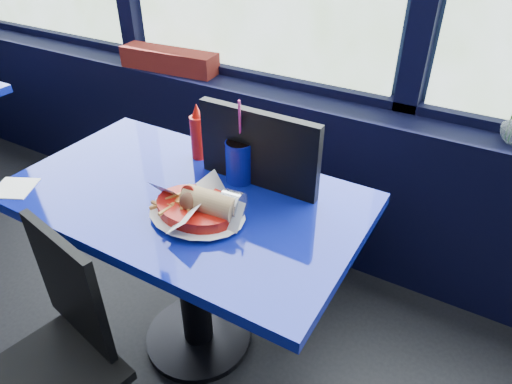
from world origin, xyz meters
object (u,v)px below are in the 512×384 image
at_px(chair_near_front, 58,345).
at_px(ketchup_bottle, 198,134).
at_px(soda_cup, 239,161).
at_px(food_basket, 198,207).
at_px(planter_box, 169,60).
at_px(near_table, 188,236).
at_px(chair_near_back, 275,203).

bearing_deg(chair_near_front, ketchup_bottle, 100.66).
bearing_deg(soda_cup, chair_near_front, -108.09).
xyz_separation_m(food_basket, ketchup_bottle, (-0.22, 0.31, 0.06)).
relative_size(planter_box, soda_cup, 1.68).
distance_m(chair_near_front, food_basket, 0.59).
relative_size(near_table, chair_near_back, 1.18).
bearing_deg(near_table, ketchup_bottle, 113.63).
bearing_deg(chair_near_back, soda_cup, 65.53).
distance_m(chair_near_back, ketchup_bottle, 0.39).
bearing_deg(near_table, chair_near_back, 59.42).
distance_m(near_table, food_basket, 0.26).
xyz_separation_m(ketchup_bottle, soda_cup, (0.22, -0.06, -0.02)).
bearing_deg(food_basket, planter_box, 153.13).
relative_size(near_table, food_basket, 3.52).
xyz_separation_m(chair_near_back, ketchup_bottle, (-0.28, -0.08, 0.26)).
bearing_deg(chair_near_front, chair_near_back, 81.72).
bearing_deg(chair_near_front, soda_cup, 82.92).
bearing_deg(food_basket, ketchup_bottle, 145.76).
bearing_deg(near_table, food_basket, -33.29).
bearing_deg(near_table, planter_box, 131.27).
distance_m(near_table, chair_near_back, 0.36).
height_order(food_basket, ketchup_bottle, ketchup_bottle).
xyz_separation_m(near_table, ketchup_bottle, (-0.10, 0.23, 0.28)).
xyz_separation_m(planter_box, soda_cup, (0.85, -0.67, -0.02)).
relative_size(near_table, chair_near_front, 1.48).
relative_size(near_table, soda_cup, 3.79).
relative_size(chair_near_front, soda_cup, 2.57).
distance_m(chair_near_front, soda_cup, 0.80).
bearing_deg(ketchup_bottle, chair_near_back, 15.80).
bearing_deg(chair_near_back, chair_near_front, 70.96).
bearing_deg(chair_near_front, planter_box, 125.94).
xyz_separation_m(chair_near_front, planter_box, (-0.63, 1.35, 0.39)).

